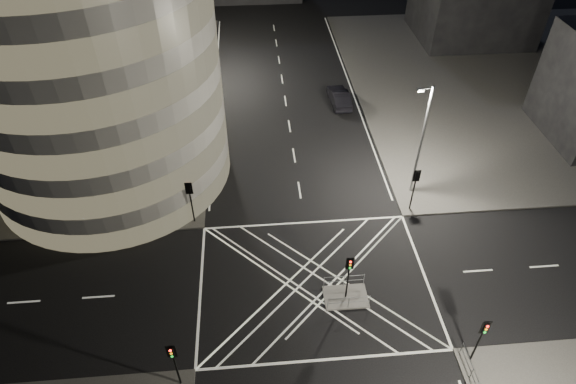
{
  "coord_description": "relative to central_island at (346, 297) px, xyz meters",
  "views": [
    {
      "loc": [
        -3.66,
        -21.17,
        27.34
      ],
      "look_at": [
        -1.3,
        6.43,
        3.0
      ],
      "focal_mm": 30.0,
      "sensor_mm": 36.0,
      "label": 1
    }
  ],
  "objects": [
    {
      "name": "ground",
      "position": [
        -2.0,
        1.5,
        -0.07
      ],
      "size": [
        120.0,
        120.0,
        0.0
      ],
      "primitive_type": "plane",
      "color": "black",
      "rests_on": "ground"
    },
    {
      "name": "sidewalk_far_left",
      "position": [
        -31.0,
        28.5,
        0.0
      ],
      "size": [
        42.0,
        42.0,
        0.15
      ],
      "primitive_type": "cube",
      "color": "#484644",
      "rests_on": "ground"
    },
    {
      "name": "sidewalk_far_right",
      "position": [
        27.0,
        28.5,
        0.0
      ],
      "size": [
        42.0,
        42.0,
        0.15
      ],
      "primitive_type": "cube",
      "color": "#484644",
      "rests_on": "ground"
    },
    {
      "name": "central_island",
      "position": [
        0.0,
        0.0,
        0.0
      ],
      "size": [
        3.0,
        2.0,
        0.15
      ],
      "primitive_type": "cube",
      "color": "slate",
      "rests_on": "ground"
    },
    {
      "name": "office_tower_curved",
      "position": [
        -22.74,
        20.24,
        12.58
      ],
      "size": [
        30.0,
        29.0,
        27.2
      ],
      "color": "#999790",
      "rests_on": "sidewalk_far_left"
    },
    {
      "name": "tree_a",
      "position": [
        -12.5,
        10.5,
        4.36
      ],
      "size": [
        4.49,
        4.49,
        6.87
      ],
      "color": "black",
      "rests_on": "sidewalk_far_left"
    },
    {
      "name": "tree_b",
      "position": [
        -12.5,
        16.5,
        4.91
      ],
      "size": [
        5.02,
        5.02,
        7.73
      ],
      "color": "black",
      "rests_on": "sidewalk_far_left"
    },
    {
      "name": "tree_c",
      "position": [
        -12.5,
        22.5,
        4.79
      ],
      "size": [
        3.83,
        3.83,
        6.93
      ],
      "color": "black",
      "rests_on": "sidewalk_far_left"
    },
    {
      "name": "tree_d",
      "position": [
        -12.5,
        28.5,
        4.84
      ],
      "size": [
        5.18,
        5.18,
        7.75
      ],
      "color": "black",
      "rests_on": "sidewalk_far_left"
    },
    {
      "name": "tree_e",
      "position": [
        -12.5,
        34.5,
        4.33
      ],
      "size": [
        3.92,
        3.92,
        6.52
      ],
      "color": "black",
      "rests_on": "sidewalk_far_left"
    },
    {
      "name": "traffic_signal_fl",
      "position": [
        -10.8,
        8.3,
        2.84
      ],
      "size": [
        0.55,
        0.22,
        4.0
      ],
      "color": "black",
      "rests_on": "sidewalk_far_left"
    },
    {
      "name": "traffic_signal_nl",
      "position": [
        -10.8,
        -5.3,
        2.84
      ],
      "size": [
        0.55,
        0.22,
        4.0
      ],
      "color": "black",
      "rests_on": "sidewalk_near_left"
    },
    {
      "name": "traffic_signal_fr",
      "position": [
        6.8,
        8.3,
        2.84
      ],
      "size": [
        0.55,
        0.22,
        4.0
      ],
      "color": "black",
      "rests_on": "sidewalk_far_right"
    },
    {
      "name": "traffic_signal_nr",
      "position": [
        6.8,
        -5.3,
        2.84
      ],
      "size": [
        0.55,
        0.22,
        4.0
      ],
      "color": "black",
      "rests_on": "sidewalk_near_right"
    },
    {
      "name": "traffic_signal_island",
      "position": [
        0.0,
        0.0,
        2.84
      ],
      "size": [
        0.55,
        0.22,
        4.0
      ],
      "color": "black",
      "rests_on": "central_island"
    },
    {
      "name": "street_lamp_left_near",
      "position": [
        -11.44,
        13.5,
        5.47
      ],
      "size": [
        1.25,
        0.25,
        10.0
      ],
      "color": "slate",
      "rests_on": "sidewalk_far_left"
    },
    {
      "name": "street_lamp_left_far",
      "position": [
        -11.44,
        31.5,
        5.47
      ],
      "size": [
        1.25,
        0.25,
        10.0
      ],
      "color": "slate",
      "rests_on": "sidewalk_far_left"
    },
    {
      "name": "street_lamp_right_far",
      "position": [
        7.44,
        10.5,
        5.47
      ],
      "size": [
        1.25,
        0.25,
        10.0
      ],
      "color": "slate",
      "rests_on": "sidewalk_far_right"
    },
    {
      "name": "railing_island_south",
      "position": [
        0.0,
        -0.9,
        0.62
      ],
      "size": [
        2.8,
        0.06,
        1.1
      ],
      "primitive_type": "cube",
      "color": "slate",
      "rests_on": "central_island"
    },
    {
      "name": "railing_island_north",
      "position": [
        0.0,
        0.9,
        0.62
      ],
      "size": [
        2.8,
        0.06,
        1.1
      ],
      "primitive_type": "cube",
      "color": "slate",
      "rests_on": "central_island"
    },
    {
      "name": "sedan",
      "position": [
        3.72,
        25.37,
        0.77
      ],
      "size": [
        2.09,
        5.22,
        1.69
      ],
      "primitive_type": "imported",
      "rotation": [
        0.0,
        0.0,
        3.2
      ],
      "color": "black",
      "rests_on": "ground"
    }
  ]
}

